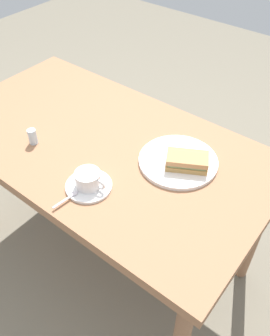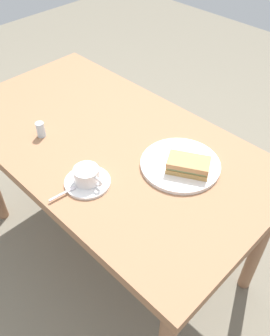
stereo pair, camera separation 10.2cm
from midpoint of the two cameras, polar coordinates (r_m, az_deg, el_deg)
name	(u,v)px [view 2 (the right image)]	position (r m, az deg, el deg)	size (l,w,h in m)	color
ground_plane	(114,247)	(1.92, -1.77, -12.34)	(6.00, 6.00, 0.00)	#726A5A
dining_table	(108,155)	(1.44, -2.31, 2.04)	(1.32, 0.73, 0.72)	#996948
sandwich_plate	(180,165)	(1.28, 9.40, 0.46)	(0.28, 0.28, 0.01)	white
sandwich_front	(188,165)	(1.24, 10.74, 0.35)	(0.16, 0.14, 0.05)	tan
coffee_saucer	(88,182)	(1.21, -5.12, -2.32)	(0.16, 0.16, 0.01)	white
coffee_cup	(87,175)	(1.19, -5.16, -1.21)	(0.11, 0.08, 0.05)	white
spoon	(67,191)	(1.18, -8.23, -3.72)	(0.02, 0.10, 0.01)	silver
salt_shaker	(41,130)	(1.42, -12.67, 5.86)	(0.03, 0.03, 0.06)	silver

